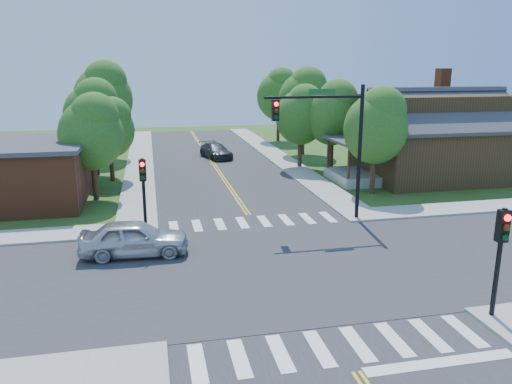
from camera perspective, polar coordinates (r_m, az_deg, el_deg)
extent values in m
plane|color=#2F541A|center=(20.99, 3.20, -8.59)|extent=(100.00, 100.00, 0.00)
cube|color=#2D2D30|center=(20.98, 3.21, -8.54)|extent=(10.00, 90.00, 0.04)
cube|color=#2D2D30|center=(20.98, 3.21, -8.52)|extent=(90.00, 10.00, 0.04)
cube|color=#2D2D30|center=(20.99, 3.20, -8.59)|extent=(10.20, 10.20, 0.06)
cube|color=#9E9B93|center=(45.78, 2.37, 4.12)|extent=(2.20, 40.00, 0.14)
cube|color=#9E9B93|center=(44.38, -13.10, 3.43)|extent=(2.20, 40.00, 0.14)
cube|color=white|center=(26.14, -9.37, -3.97)|extent=(0.45, 2.00, 0.01)
cube|color=white|center=(26.21, -6.75, -3.82)|extent=(0.45, 2.00, 0.01)
cube|color=white|center=(26.34, -4.14, -3.67)|extent=(0.45, 2.00, 0.01)
cube|color=white|center=(26.52, -1.57, -3.51)|extent=(0.45, 2.00, 0.01)
cube|color=white|center=(26.75, 0.96, -3.34)|extent=(0.45, 2.00, 0.01)
cube|color=white|center=(27.04, 3.44, -3.17)|extent=(0.45, 2.00, 0.01)
cube|color=white|center=(27.37, 5.87, -3.01)|extent=(0.45, 2.00, 0.01)
cube|color=white|center=(27.75, 8.23, -2.84)|extent=(0.45, 2.00, 0.01)
cube|color=white|center=(14.87, -6.72, -18.84)|extent=(0.45, 2.00, 0.01)
cube|color=white|center=(15.00, -1.91, -18.43)|extent=(0.45, 2.00, 0.01)
cube|color=white|center=(15.22, 2.77, -17.91)|extent=(0.45, 2.00, 0.01)
cube|color=white|center=(15.53, 7.26, -17.30)|extent=(0.45, 2.00, 0.01)
cube|color=white|center=(15.93, 11.51, -16.62)|extent=(0.45, 2.00, 0.01)
cube|color=white|center=(16.40, 15.52, -15.90)|extent=(0.45, 2.00, 0.01)
cube|color=white|center=(16.95, 19.25, -15.16)|extent=(0.45, 2.00, 0.01)
cube|color=white|center=(17.56, 22.72, -14.41)|extent=(0.45, 2.00, 0.01)
cube|color=yellow|center=(45.89, -5.57, 4.06)|extent=(0.10, 37.50, 0.01)
cube|color=yellow|center=(45.91, -5.32, 4.07)|extent=(0.10, 37.50, 0.01)
cube|color=white|center=(15.72, 20.33, -17.93)|extent=(4.60, 0.45, 0.09)
cylinder|color=black|center=(26.91, 11.75, 4.26)|extent=(0.20, 0.20, 7.20)
cylinder|color=black|center=(25.62, 6.66, 10.73)|extent=(5.20, 0.14, 0.14)
cube|color=#19591E|center=(25.69, 7.58, 11.27)|extent=(1.40, 0.04, 0.30)
cube|color=black|center=(25.10, 2.23, 9.31)|extent=(0.34, 0.28, 1.05)
sphere|color=#FF0C0C|center=(24.91, 2.34, 10.00)|extent=(0.22, 0.22, 0.22)
sphere|color=#3F2605|center=(24.94, 2.33, 9.27)|extent=(0.22, 0.22, 0.22)
sphere|color=#05330F|center=(24.97, 2.32, 8.53)|extent=(0.22, 0.22, 0.22)
cylinder|color=black|center=(18.03, 25.90, -7.50)|extent=(0.16, 0.16, 3.80)
cube|color=black|center=(17.61, 26.37, -3.49)|extent=(0.34, 0.28, 1.05)
sphere|color=#FF0C0C|center=(17.40, 26.82, -2.66)|extent=(0.22, 0.22, 0.22)
sphere|color=#3F2605|center=(17.49, 26.71, -3.66)|extent=(0.22, 0.22, 0.22)
sphere|color=#05330F|center=(17.58, 26.59, -4.65)|extent=(0.22, 0.22, 0.22)
cylinder|color=black|center=(25.03, -12.67, -0.52)|extent=(0.16, 0.16, 3.80)
cube|color=black|center=(24.73, -12.84, 2.44)|extent=(0.34, 0.28, 1.05)
sphere|color=#FF0C0C|center=(24.50, -12.88, 3.09)|extent=(0.22, 0.22, 0.22)
sphere|color=#3F2605|center=(24.56, -12.84, 2.35)|extent=(0.22, 0.22, 0.22)
sphere|color=#05330F|center=(24.63, -12.80, 1.63)|extent=(0.22, 0.22, 0.22)
cube|color=#362513|center=(39.13, 19.54, 4.43)|extent=(10.00, 8.00, 4.00)
cube|color=#9E9B93|center=(36.56, 10.86, 1.72)|extent=(2.60, 4.50, 0.70)
cylinder|color=#362513|center=(34.09, 10.55, 2.97)|extent=(0.18, 0.18, 2.50)
cylinder|color=#362513|center=(37.74, 8.23, 4.16)|extent=(0.18, 0.18, 2.50)
cube|color=#38383D|center=(36.10, 11.05, 5.75)|extent=(2.80, 4.80, 0.18)
cube|color=brown|center=(43.18, 20.16, 7.32)|extent=(0.90, 0.90, 7.11)
cylinder|color=#382314|center=(33.26, 13.19, 2.01)|extent=(0.34, 0.34, 2.58)
ellipsoid|color=#2E5619|center=(32.78, 13.48, 7.01)|extent=(4.08, 3.87, 4.49)
sphere|color=#2E5619|center=(32.61, 14.24, 9.09)|extent=(2.99, 2.99, 2.99)
cylinder|color=#382314|center=(40.03, 8.59, 4.34)|extent=(0.34, 0.34, 2.67)
ellipsoid|color=#2E5619|center=(39.63, 8.75, 8.64)|extent=(4.22, 4.01, 4.64)
sphere|color=#2E5619|center=(39.45, 9.34, 10.44)|extent=(3.09, 3.09, 3.09)
cylinder|color=#382314|center=(47.25, 5.38, 6.15)|extent=(0.34, 0.34, 3.01)
ellipsoid|color=#2E5619|center=(46.89, 5.48, 10.28)|extent=(4.76, 4.52, 5.23)
sphere|color=#2E5619|center=(46.71, 5.96, 12.01)|extent=(3.49, 3.49, 3.49)
cylinder|color=#382314|center=(55.51, 2.54, 7.39)|extent=(0.34, 0.34, 2.97)
ellipsoid|color=#2E5619|center=(55.21, 2.58, 10.86)|extent=(4.70, 4.46, 5.16)
sphere|color=#2E5619|center=(55.02, 2.96, 12.31)|extent=(3.44, 3.44, 3.44)
cylinder|color=#382314|center=(32.52, -17.93, 1.32)|extent=(0.34, 0.34, 2.47)
ellipsoid|color=#2E5619|center=(32.05, -18.32, 6.19)|extent=(3.90, 3.71, 4.29)
sphere|color=#2E5619|center=(31.69, -17.98, 8.27)|extent=(2.86, 2.86, 2.86)
cylinder|color=#382314|center=(39.70, -17.78, 3.77)|extent=(0.34, 0.34, 2.72)
ellipsoid|color=#2E5619|center=(39.29, -18.13, 8.19)|extent=(4.30, 4.09, 4.73)
sphere|color=#2E5619|center=(38.96, -17.86, 10.07)|extent=(3.15, 3.15, 3.15)
cylinder|color=#382314|center=(46.85, -16.74, 5.67)|extent=(0.34, 0.34, 3.22)
ellipsoid|color=#2E5619|center=(46.48, -17.06, 10.11)|extent=(5.08, 4.83, 5.59)
sphere|color=#2E5619|center=(46.19, -16.85, 12.00)|extent=(3.73, 3.73, 3.73)
cylinder|color=#382314|center=(55.89, -16.38, 6.48)|extent=(0.34, 0.34, 2.21)
ellipsoid|color=#2E5619|center=(55.63, -16.56, 9.03)|extent=(3.49, 3.31, 3.84)
sphere|color=#2E5619|center=(55.34, -16.34, 10.11)|extent=(2.56, 2.56, 2.56)
cylinder|color=#382314|center=(40.70, 5.02, 4.50)|extent=(0.34, 0.34, 2.52)
ellipsoid|color=#2E5619|center=(40.31, 5.11, 8.49)|extent=(3.98, 3.78, 4.38)
sphere|color=#2E5619|center=(40.11, 5.65, 10.16)|extent=(2.92, 2.92, 2.92)
cylinder|color=#382314|center=(37.50, -16.16, 2.93)|extent=(0.34, 0.34, 2.25)
ellipsoid|color=#2E5619|center=(37.11, -16.43, 6.79)|extent=(3.56, 3.38, 3.91)
sphere|color=#2E5619|center=(36.78, -16.10, 8.43)|extent=(2.61, 2.61, 2.61)
imported|color=silver|center=(22.49, -13.74, -5.22)|extent=(2.39, 4.87, 1.59)
imported|color=#2F3134|center=(45.05, -4.61, 4.68)|extent=(4.06, 5.42, 1.31)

